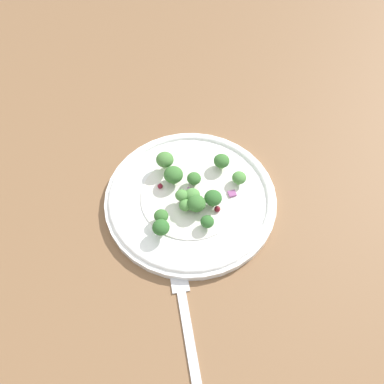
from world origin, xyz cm
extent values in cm
cube|color=brown|center=(0.00, 0.00, -1.00)|extent=(180.00, 180.00, 2.00)
cylinder|color=white|center=(-0.34, -1.77, 0.60)|extent=(26.47, 26.47, 1.20)
torus|color=white|center=(-0.34, -1.77, 1.20)|extent=(25.35, 25.35, 1.00)
cylinder|color=white|center=(-0.34, -1.77, 1.30)|extent=(15.35, 15.35, 0.20)
cylinder|color=#9EC684|center=(6.58, -2.21, 2.45)|extent=(1.05, 1.05, 1.05)
ellipsoid|color=#477A38|center=(6.58, -2.21, 3.70)|extent=(2.79, 2.79, 2.10)
cylinder|color=#9EC684|center=(3.72, -1.54, 1.86)|extent=(1.12, 1.12, 1.12)
ellipsoid|color=#386B2D|center=(3.72, -1.54, 3.21)|extent=(2.99, 2.99, 2.24)
cylinder|color=#ADD18E|center=(-2.18, 5.69, 2.07)|extent=(0.93, 0.93, 0.93)
ellipsoid|color=#2D6028|center=(-2.18, 5.69, 3.18)|extent=(2.47, 2.47, 1.85)
cylinder|color=#8EB77A|center=(1.26, -3.59, 1.90)|extent=(0.82, 0.82, 0.82)
ellipsoid|color=#386B2D|center=(1.26, -3.59, 2.88)|extent=(2.18, 2.18, 1.64)
cylinder|color=#9EC684|center=(-0.87, -1.30, 1.72)|extent=(0.92, 0.92, 0.92)
ellipsoid|color=#4C843D|center=(-0.87, -1.30, 2.82)|extent=(2.45, 2.45, 1.83)
cylinder|color=#8EB77A|center=(-5.62, -0.06, 1.82)|extent=(0.74, 0.74, 0.74)
ellipsoid|color=#2D6028|center=(-5.62, -0.06, 2.71)|extent=(1.97, 1.97, 1.48)
cylinder|color=#ADD18E|center=(-1.50, 0.54, 1.93)|extent=(0.72, 0.72, 0.72)
ellipsoid|color=#4C843D|center=(-1.50, 0.54, 2.80)|extent=(1.92, 1.92, 1.44)
cylinder|color=#ADD18E|center=(0.89, -9.13, 1.85)|extent=(0.95, 0.95, 0.95)
ellipsoid|color=#386B2D|center=(0.89, -9.13, 2.99)|extent=(2.53, 2.53, 1.90)
cylinder|color=#8EB77A|center=(-3.47, -3.15, 2.08)|extent=(0.98, 0.98, 0.98)
ellipsoid|color=#2D6028|center=(-3.47, -3.15, 3.26)|extent=(2.62, 2.62, 1.97)
cylinder|color=#9EC684|center=(-3.12, -9.06, 1.62)|extent=(0.83, 0.83, 0.83)
ellipsoid|color=#4C843D|center=(-3.12, -9.06, 2.62)|extent=(2.22, 2.22, 1.66)
cylinder|color=#9EC684|center=(-0.55, 4.36, 1.84)|extent=(0.79, 0.79, 0.79)
ellipsoid|color=#386B2D|center=(-0.55, 4.36, 2.78)|extent=(2.10, 2.10, 1.57)
cylinder|color=#8EB77A|center=(-2.57, -0.67, 2.03)|extent=(1.03, 1.03, 1.03)
ellipsoid|color=#386B2D|center=(-2.57, -0.67, 3.26)|extent=(2.75, 2.75, 2.06)
cylinder|color=#ADD18E|center=(0.40, 0.12, 2.33)|extent=(0.72, 0.72, 0.72)
ellipsoid|color=#4C843D|center=(0.40, 0.12, 3.19)|extent=(1.93, 1.93, 1.45)
sphere|color=#4C0A14|center=(-2.25, -4.33, 1.89)|extent=(0.92, 0.92, 0.92)
sphere|color=maroon|center=(-4.65, -2.97, 1.77)|extent=(0.93, 0.93, 0.93)
sphere|color=maroon|center=(4.25, 0.76, 1.76)|extent=(0.83, 0.83, 0.83)
cube|color=#A35B93|center=(-0.26, -1.25, 1.66)|extent=(1.52, 1.50, 0.44)
cube|color=#A35B93|center=(0.51, -2.02, 1.91)|extent=(1.20, 1.22, 0.55)
cube|color=#934C84|center=(-4.06, -6.70, 1.58)|extent=(1.43, 1.50, 0.31)
cube|color=#934C84|center=(-0.77, 0.01, 1.50)|extent=(1.14, 1.08, 0.39)
cube|color=silver|center=(-16.73, 12.85, 0.25)|extent=(13.45, 8.80, 0.50)
cube|color=silver|center=(-8.77, 8.03, 0.25)|extent=(4.32, 3.92, 0.50)
camera|label=1|loc=(-24.43, 19.56, 49.66)|focal=35.45mm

